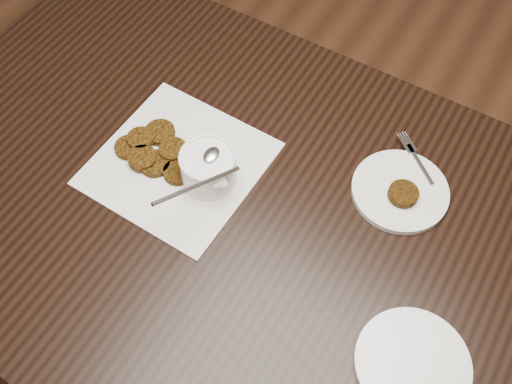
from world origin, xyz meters
The scene contains 7 objects.
floor centered at (0.00, 0.00, 0.00)m, with size 4.00×4.00×0.00m, color brown.
table centered at (-0.08, 0.03, 0.38)m, with size 1.40×0.90×0.75m, color black.
napkin centered at (-0.22, 0.05, 0.75)m, with size 0.30×0.30×0.00m, color silver.
sauce_ramekin centered at (-0.15, 0.06, 0.82)m, with size 0.14×0.14×0.14m, color white, non-canonical shape.
patty_cluster centered at (-0.28, 0.05, 0.76)m, with size 0.19×0.19×0.02m, color brown, non-canonical shape.
plate_with_patty centered at (0.16, 0.21, 0.76)m, with size 0.18×0.18×0.03m, color white, non-canonical shape.
plate_empty centered at (0.31, -0.07, 0.76)m, with size 0.18×0.18×0.01m, color white.
Camera 1 is at (0.23, -0.42, 1.68)m, focal length 41.18 mm.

